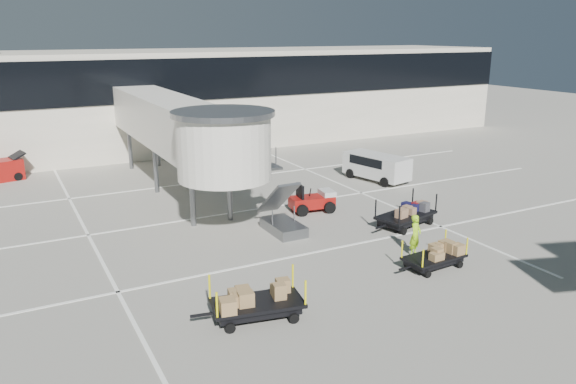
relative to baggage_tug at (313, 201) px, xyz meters
name	(u,v)px	position (x,y,z in m)	size (l,w,h in m)	color
ground	(366,262)	(-1.58, -7.26, -0.58)	(140.00, 140.00, 0.00)	#A29E91
lane_markings	(260,207)	(-2.25, 2.07, -0.57)	(40.00, 30.00, 0.02)	white
terminal	(162,97)	(-1.93, 22.68, 3.53)	(64.00, 12.11, 15.20)	silver
jet_bridge	(184,128)	(-5.55, 5.00, 3.71)	(5.70, 20.40, 6.03)	silver
baggage_tug	(313,201)	(0.00, 0.00, 0.00)	(2.57, 1.85, 1.59)	maroon
suitcase_cart	(406,216)	(2.94, -4.32, -0.03)	(4.04, 2.35, 1.55)	black
box_cart_near	(433,257)	(0.56, -9.01, -0.08)	(3.28, 1.50, 1.27)	black
box_cart_far	(256,301)	(-7.74, -9.44, 0.03)	(3.94, 2.10, 1.51)	black
ground_worker	(415,235)	(0.79, -7.55, 0.35)	(0.67, 0.44, 1.86)	#96D716
minivan	(375,165)	(7.07, 4.00, 0.45)	(2.78, 4.80, 1.71)	silver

